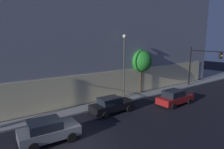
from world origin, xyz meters
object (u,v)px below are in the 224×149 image
(traffic_light_far_corner, at_px, (201,60))
(car_red, at_px, (175,97))
(sidewalk_tree, at_px, (141,61))
(modern_building, at_px, (81,34))
(street_lamp_sidewalk, at_px, (124,59))
(car_grey, at_px, (48,130))
(car_black, at_px, (112,105))

(traffic_light_far_corner, xyz_separation_m, car_red, (-9.30, -2.58, -3.35))
(traffic_light_far_corner, height_order, sidewalk_tree, traffic_light_far_corner)
(modern_building, bearing_deg, sidewalk_tree, -84.65)
(street_lamp_sidewalk, xyz_separation_m, car_red, (3.35, -4.90, -4.15))
(car_grey, xyz_separation_m, car_red, (14.03, -0.21, -0.02))
(car_black, xyz_separation_m, car_red, (7.11, -2.11, 0.03))
(traffic_light_far_corner, bearing_deg, modern_building, 120.63)
(car_red, bearing_deg, street_lamp_sidewalk, 124.40)
(traffic_light_far_corner, bearing_deg, street_lamp_sidewalk, 169.63)
(modern_building, bearing_deg, street_lamp_sidewalk, -97.68)
(traffic_light_far_corner, xyz_separation_m, street_lamp_sidewalk, (-12.65, 2.31, 0.79))
(street_lamp_sidewalk, relative_size, car_black, 1.65)
(sidewalk_tree, height_order, car_red, sidewalk_tree)
(car_red, bearing_deg, modern_building, 93.53)
(car_black, relative_size, car_red, 1.00)
(modern_building, bearing_deg, car_black, -107.73)
(modern_building, xyz_separation_m, car_grey, (-12.77, -20.20, -7.40))
(modern_building, height_order, sidewalk_tree, modern_building)
(car_grey, bearing_deg, car_black, 15.39)
(sidewalk_tree, bearing_deg, car_grey, -158.97)
(traffic_light_far_corner, relative_size, sidewalk_tree, 1.04)
(modern_building, xyz_separation_m, sidewalk_tree, (1.38, -14.76, -3.85))
(car_grey, bearing_deg, street_lamp_sidewalk, 23.70)
(street_lamp_sidewalk, xyz_separation_m, sidewalk_tree, (3.47, 0.75, -0.57))
(car_black, height_order, car_red, car_red)
(traffic_light_far_corner, xyz_separation_m, sidewalk_tree, (-9.17, 3.07, 0.22))
(sidewalk_tree, bearing_deg, car_red, -91.25)
(car_grey, height_order, car_black, car_grey)
(street_lamp_sidewalk, bearing_deg, car_black, -143.50)
(traffic_light_far_corner, bearing_deg, car_grey, -174.19)
(car_black, bearing_deg, modern_building, 72.27)
(car_grey, xyz_separation_m, car_black, (6.92, 1.90, -0.05))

